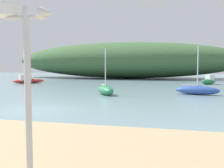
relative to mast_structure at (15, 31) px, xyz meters
name	(u,v)px	position (x,y,z in m)	size (l,w,h in m)	color
ground_plane	(37,109)	(-4.29, 8.07, -2.93)	(120.00, 120.00, 0.00)	gray
distant_hill	(125,60)	(-6.02, 41.69, 0.24)	(41.01, 12.53, 6.35)	#3D6038
mast_structure	(15,31)	(0.00, 0.00, 0.00)	(1.15, 0.46, 3.39)	silver
motorboat_west_reach	(209,81)	(6.67, 29.05, -2.49)	(2.29, 2.34, 1.16)	#287A4C
sailboat_far_left	(105,90)	(-2.55, 15.47, -2.56)	(2.26, 2.75, 3.62)	#287A4C
sailboat_near_shore	(197,90)	(4.45, 17.20, -2.57)	(3.46, 1.59, 3.85)	#2D4C9E
motorboat_far_right	(28,80)	(-15.59, 25.49, -2.51)	(3.71, 3.72, 1.15)	#B72D28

